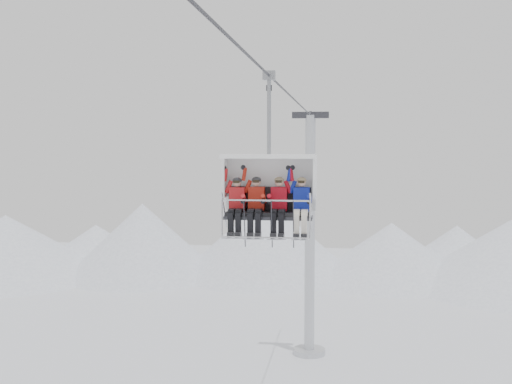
# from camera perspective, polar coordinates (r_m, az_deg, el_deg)

# --- Properties ---
(ridgeline) EXTENTS (72.00, 21.00, 7.00)m
(ridgeline) POSITION_cam_1_polar(r_m,az_deg,el_deg) (56.03, 4.23, -4.93)
(ridgeline) COLOR white
(ridgeline) RESTS_ON ground
(lift_tower_right) EXTENTS (2.00, 1.80, 13.48)m
(lift_tower_right) POSITION_cam_1_polar(r_m,az_deg,el_deg) (35.72, 4.80, -5.31)
(lift_tower_right) COLOR #B9BBC1
(lift_tower_right) RESTS_ON ground
(haul_cable) EXTENTS (0.06, 50.00, 0.06)m
(haul_cable) POSITION_cam_1_polar(r_m,az_deg,el_deg) (13.43, 0.00, 11.40)
(haul_cable) COLOR #313237
(haul_cable) RESTS_ON lift_tower_left
(chairlift_carrier) EXTENTS (2.28, 1.17, 3.98)m
(chairlift_carrier) POSITION_cam_1_polar(r_m,az_deg,el_deg) (15.78, 1.20, 0.68)
(chairlift_carrier) COLOR black
(chairlift_carrier) RESTS_ON haul_cable
(skier_far_left) EXTENTS (0.38, 1.69, 1.54)m
(skier_far_left) POSITION_cam_1_polar(r_m,az_deg,el_deg) (15.62, -1.74, -1.09)
(skier_far_left) COLOR red
(skier_far_left) RESTS_ON chairlift_carrier
(skier_center_left) EXTENTS (0.39, 1.69, 1.56)m
(skier_center_left) POSITION_cam_1_polar(r_m,az_deg,el_deg) (15.55, -0.00, -1.08)
(skier_center_left) COLOR #AC2013
(skier_center_left) RESTS_ON chairlift_carrier
(skier_center_right) EXTENTS (0.39, 1.69, 1.56)m
(skier_center_right) POSITION_cam_1_polar(r_m,az_deg,el_deg) (15.48, 2.03, -1.10)
(skier_center_right) COLOR #AE0D1A
(skier_center_right) RESTS_ON chairlift_carrier
(skier_far_right) EXTENTS (0.39, 1.69, 1.56)m
(skier_far_right) POSITION_cam_1_polar(r_m,az_deg,el_deg) (15.44, 4.04, -1.13)
(skier_far_right) COLOR #12239E
(skier_far_right) RESTS_ON chairlift_carrier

